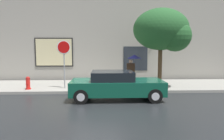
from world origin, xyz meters
The scene contains 8 objects.
ground_plane centered at (0.00, 0.00, 0.00)m, with size 60.00×60.00×0.00m, color black.
sidewalk centered at (0.00, 3.00, 0.07)m, with size 20.00×4.00×0.15m, color gray.
building_facade centered at (-0.02, 5.50, 3.48)m, with size 20.00×0.67×7.00m.
parked_car centered at (0.98, -0.12, 0.67)m, with size 4.34×1.90×1.33m.
fire_hydrant centered at (-3.85, 1.66, 0.50)m, with size 0.30×0.44×0.72m.
pedestrian_with_umbrella centered at (2.16, 2.41, 1.63)m, with size 0.90×0.90×1.91m.
street_tree centered at (3.88, 2.11, 3.45)m, with size 3.24×2.75×4.61m.
stop_sign centered at (-1.86, 1.87, 2.08)m, with size 0.76×0.10×2.73m.
Camera 1 is at (0.41, -9.35, 2.34)m, focal length 31.49 mm.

